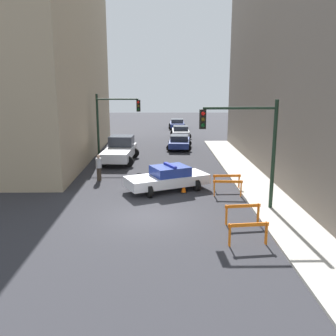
{
  "coord_description": "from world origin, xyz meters",
  "views": [
    {
      "loc": [
        0.61,
        -16.38,
        6.1
      ],
      "look_at": [
        0.97,
        5.64,
        1.02
      ],
      "focal_mm": 40.0,
      "sensor_mm": 36.0,
      "label": 1
    }
  ],
  "objects_px": {
    "parked_car_near": "(179,142)",
    "barrier_mid": "(243,211)",
    "barrier_front": "(248,230)",
    "police_car": "(168,178)",
    "traffic_light_far": "(112,117)",
    "barrier_corner": "(227,179)",
    "white_truck": "(120,150)",
    "pedestrian_crossing": "(99,167)",
    "barrier_back": "(228,185)",
    "traffic_cone": "(184,187)",
    "traffic_light_near": "(250,138)",
    "parked_car_far": "(177,124)",
    "parked_car_mid": "(181,131)"
  },
  "relations": [
    {
      "from": "traffic_light_near",
      "to": "barrier_mid",
      "type": "xyz_separation_m",
      "value": [
        -0.61,
        -1.87,
        -2.91
      ]
    },
    {
      "from": "traffic_light_near",
      "to": "parked_car_near",
      "type": "distance_m",
      "value": 17.46
    },
    {
      "from": "traffic_light_near",
      "to": "parked_car_mid",
      "type": "xyz_separation_m",
      "value": [
        -2.03,
        24.48,
        -2.86
      ]
    },
    {
      "from": "traffic_light_far",
      "to": "barrier_corner",
      "type": "relative_size",
      "value": 3.25
    },
    {
      "from": "white_truck",
      "to": "traffic_cone",
      "type": "bearing_deg",
      "value": -58.77
    },
    {
      "from": "barrier_corner",
      "to": "parked_car_far",
      "type": "bearing_deg",
      "value": 93.36
    },
    {
      "from": "parked_car_near",
      "to": "barrier_mid",
      "type": "height_order",
      "value": "parked_car_near"
    },
    {
      "from": "barrier_corner",
      "to": "pedestrian_crossing",
      "type": "bearing_deg",
      "value": 163.92
    },
    {
      "from": "white_truck",
      "to": "barrier_front",
      "type": "distance_m",
      "value": 16.93
    },
    {
      "from": "barrier_front",
      "to": "police_car",
      "type": "bearing_deg",
      "value": 111.3
    },
    {
      "from": "traffic_light_near",
      "to": "traffic_cone",
      "type": "height_order",
      "value": "traffic_light_near"
    },
    {
      "from": "pedestrian_crossing",
      "to": "barrier_corner",
      "type": "relative_size",
      "value": 1.04
    },
    {
      "from": "parked_car_near",
      "to": "barrier_corner",
      "type": "relative_size",
      "value": 2.77
    },
    {
      "from": "parked_car_near",
      "to": "white_truck",
      "type": "bearing_deg",
      "value": -127.1
    },
    {
      "from": "barrier_corner",
      "to": "traffic_cone",
      "type": "distance_m",
      "value": 2.59
    },
    {
      "from": "parked_car_near",
      "to": "parked_car_mid",
      "type": "height_order",
      "value": "same"
    },
    {
      "from": "traffic_light_near",
      "to": "barrier_corner",
      "type": "height_order",
      "value": "traffic_light_near"
    },
    {
      "from": "police_car",
      "to": "parked_car_mid",
      "type": "distance_m",
      "value": 21.1
    },
    {
      "from": "barrier_back",
      "to": "traffic_cone",
      "type": "xyz_separation_m",
      "value": [
        -2.35,
        0.72,
        -0.3
      ]
    },
    {
      "from": "traffic_cone",
      "to": "traffic_light_far",
      "type": "bearing_deg",
      "value": 119.52
    },
    {
      "from": "barrier_back",
      "to": "barrier_corner",
      "type": "relative_size",
      "value": 1.0
    },
    {
      "from": "barrier_corner",
      "to": "parked_car_near",
      "type": "bearing_deg",
      "value": 98.83
    },
    {
      "from": "parked_car_mid",
      "to": "barrier_corner",
      "type": "distance_m",
      "value": 21.06
    },
    {
      "from": "traffic_light_far",
      "to": "parked_car_near",
      "type": "bearing_deg",
      "value": 42.44
    },
    {
      "from": "traffic_cone",
      "to": "parked_car_near",
      "type": "bearing_deg",
      "value": 88.34
    },
    {
      "from": "parked_car_near",
      "to": "barrier_mid",
      "type": "relative_size",
      "value": 2.78
    },
    {
      "from": "parked_car_far",
      "to": "pedestrian_crossing",
      "type": "xyz_separation_m",
      "value": [
        -6.02,
        -26.69,
        0.19
      ]
    },
    {
      "from": "parked_car_mid",
      "to": "barrier_back",
      "type": "height_order",
      "value": "parked_car_mid"
    },
    {
      "from": "white_truck",
      "to": "traffic_light_far",
      "type": "bearing_deg",
      "value": 148.65
    },
    {
      "from": "white_truck",
      "to": "barrier_back",
      "type": "height_order",
      "value": "white_truck"
    },
    {
      "from": "police_car",
      "to": "barrier_back",
      "type": "xyz_separation_m",
      "value": [
        3.24,
        -1.24,
        -0.11
      ]
    },
    {
      "from": "police_car",
      "to": "white_truck",
      "type": "relative_size",
      "value": 0.91
    },
    {
      "from": "traffic_light_far",
      "to": "traffic_cone",
      "type": "relative_size",
      "value": 7.93
    },
    {
      "from": "white_truck",
      "to": "barrier_corner",
      "type": "relative_size",
      "value": 3.45
    },
    {
      "from": "white_truck",
      "to": "barrier_corner",
      "type": "xyz_separation_m",
      "value": [
        7.02,
        -8.06,
        -0.29
      ]
    },
    {
      "from": "barrier_mid",
      "to": "pedestrian_crossing",
      "type": "bearing_deg",
      "value": 134.7
    },
    {
      "from": "white_truck",
      "to": "parked_car_far",
      "type": "height_order",
      "value": "white_truck"
    },
    {
      "from": "barrier_front",
      "to": "parked_car_near",
      "type": "bearing_deg",
      "value": 94.45
    },
    {
      "from": "pedestrian_crossing",
      "to": "barrier_back",
      "type": "bearing_deg",
      "value": 62.03
    },
    {
      "from": "traffic_light_near",
      "to": "barrier_corner",
      "type": "xyz_separation_m",
      "value": [
        -0.39,
        3.48,
        -2.91
      ]
    },
    {
      "from": "barrier_front",
      "to": "parked_car_far",
      "type": "bearing_deg",
      "value": 91.94
    },
    {
      "from": "white_truck",
      "to": "barrier_corner",
      "type": "height_order",
      "value": "white_truck"
    },
    {
      "from": "traffic_light_near",
      "to": "parked_car_near",
      "type": "relative_size",
      "value": 1.17
    },
    {
      "from": "police_car",
      "to": "barrier_corner",
      "type": "xyz_separation_m",
      "value": [
        3.4,
        0.03,
        -0.11
      ]
    },
    {
      "from": "parked_car_mid",
      "to": "barrier_front",
      "type": "xyz_separation_m",
      "value": [
        1.18,
        -28.55,
        -0.06
      ]
    },
    {
      "from": "pedestrian_crossing",
      "to": "barrier_mid",
      "type": "xyz_separation_m",
      "value": [
        7.5,
        -7.58,
        -0.24
      ]
    },
    {
      "from": "traffic_cone",
      "to": "barrier_back",
      "type": "bearing_deg",
      "value": -17.0
    },
    {
      "from": "barrier_corner",
      "to": "barrier_back",
      "type": "bearing_deg",
      "value": -97.21
    },
    {
      "from": "white_truck",
      "to": "parked_car_far",
      "type": "bearing_deg",
      "value": 79.34
    },
    {
      "from": "police_car",
      "to": "parked_car_mid",
      "type": "bearing_deg",
      "value": -29.18
    }
  ]
}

